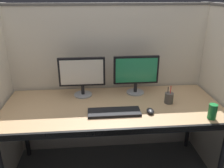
# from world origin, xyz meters

# --- Properties ---
(cubicle_partition_rear) EXTENTS (2.21, 0.06, 1.57)m
(cubicle_partition_rear) POSITION_xyz_m (0.00, 0.74, 0.79)
(cubicle_partition_rear) COLOR beige
(cubicle_partition_rear) RESTS_ON ground
(desk) EXTENTS (1.90, 0.80, 0.74)m
(desk) POSITION_xyz_m (0.00, 0.29, 0.69)
(desk) COLOR tan
(desk) RESTS_ON ground
(monitor_left) EXTENTS (0.43, 0.17, 0.37)m
(monitor_left) POSITION_xyz_m (-0.26, 0.53, 0.96)
(monitor_left) COLOR gray
(monitor_left) RESTS_ON desk
(monitor_right) EXTENTS (0.43, 0.17, 0.37)m
(monitor_right) POSITION_xyz_m (0.25, 0.54, 0.96)
(monitor_right) COLOR gray
(monitor_right) RESTS_ON desk
(keyboard_main) EXTENTS (0.43, 0.15, 0.02)m
(keyboard_main) POSITION_xyz_m (0.00, 0.15, 0.75)
(keyboard_main) COLOR black
(keyboard_main) RESTS_ON desk
(computer_mouse) EXTENTS (0.06, 0.10, 0.04)m
(computer_mouse) POSITION_xyz_m (0.30, 0.13, 0.76)
(computer_mouse) COLOR black
(computer_mouse) RESTS_ON desk
(pen_cup) EXTENTS (0.08, 0.08, 0.17)m
(pen_cup) POSITION_xyz_m (0.51, 0.30, 0.79)
(pen_cup) COLOR #4C4742
(pen_cup) RESTS_ON desk
(soda_can) EXTENTS (0.07, 0.07, 0.12)m
(soda_can) POSITION_xyz_m (0.75, -0.00, 0.80)
(soda_can) COLOR #197233
(soda_can) RESTS_ON desk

